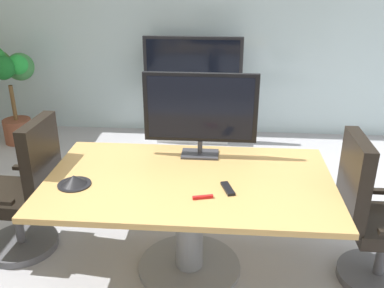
# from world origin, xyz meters

# --- Properties ---
(ground_plane) EXTENTS (6.91, 6.91, 0.00)m
(ground_plane) POSITION_xyz_m (0.00, 0.00, 0.00)
(ground_plane) COLOR #99999E
(wall_back_glass_partition) EXTENTS (5.91, 0.10, 2.62)m
(wall_back_glass_partition) POSITION_xyz_m (0.00, 2.83, 1.31)
(wall_back_glass_partition) COLOR #9EB2B7
(wall_back_glass_partition) RESTS_ON ground
(conference_table) EXTENTS (1.95, 1.14, 0.75)m
(conference_table) POSITION_xyz_m (0.04, -0.07, 0.56)
(conference_table) COLOR #B2894C
(conference_table) RESTS_ON ground
(office_chair_left) EXTENTS (0.61, 0.58, 1.09)m
(office_chair_left) POSITION_xyz_m (-1.22, 0.07, 0.46)
(office_chair_left) COLOR #4C4C51
(office_chair_left) RESTS_ON ground
(office_chair_right) EXTENTS (0.60, 0.57, 1.09)m
(office_chair_right) POSITION_xyz_m (1.31, -0.09, 0.46)
(office_chair_right) COLOR #4C4C51
(office_chair_right) RESTS_ON ground
(tv_monitor) EXTENTS (0.84, 0.18, 0.64)m
(tv_monitor) POSITION_xyz_m (0.09, 0.33, 1.11)
(tv_monitor) COLOR #333338
(tv_monitor) RESTS_ON conference_table
(wall_display_unit) EXTENTS (1.20, 0.36, 1.31)m
(wall_display_unit) POSITION_xyz_m (-0.13, 2.48, 0.44)
(wall_display_unit) COLOR #B7BABC
(wall_display_unit) RESTS_ON ground
(potted_plant) EXTENTS (0.59, 0.56, 1.23)m
(potted_plant) POSITION_xyz_m (-2.35, 2.22, 0.82)
(potted_plant) COLOR brown
(potted_plant) RESTS_ON ground
(conference_phone) EXTENTS (0.22, 0.22, 0.07)m
(conference_phone) POSITION_xyz_m (-0.71, -0.21, 0.78)
(conference_phone) COLOR black
(conference_phone) RESTS_ON conference_table
(remote_control) EXTENTS (0.10, 0.18, 0.02)m
(remote_control) POSITION_xyz_m (0.31, -0.20, 0.76)
(remote_control) COLOR black
(remote_control) RESTS_ON conference_table
(whiteboard_marker) EXTENTS (0.13, 0.05, 0.02)m
(whiteboard_marker) POSITION_xyz_m (0.15, -0.32, 0.76)
(whiteboard_marker) COLOR red
(whiteboard_marker) RESTS_ON conference_table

